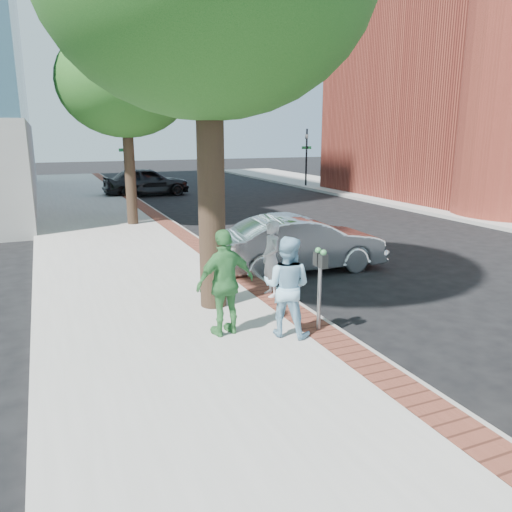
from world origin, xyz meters
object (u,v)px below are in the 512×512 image
parking_meter (320,272)px  person_gray (271,259)px  person_green (225,283)px  bg_car (146,181)px  sedan_silver (301,243)px  person_officer (287,286)px

parking_meter → person_gray: bearing=89.4°
person_green → bg_car: size_ratio=0.38×
parking_meter → sedan_silver: bearing=66.0°
bg_car → parking_meter: bearing=172.8°
person_gray → person_green: bearing=-42.9°
bg_car → person_gray: bearing=172.6°
parking_meter → person_green: 1.64m
person_officer → person_green: size_ratio=0.94×
person_green → sedan_silver: (3.38, 3.60, -0.34)m
parking_meter → sedan_silver: size_ratio=0.33×
person_officer → sedan_silver: bearing=-79.5°
parking_meter → person_green: bearing=163.3°
person_officer → bg_car: size_ratio=0.36×
person_officer → sedan_silver: size_ratio=0.39×
person_gray → sedan_silver: bearing=140.7°
sedan_silver → bg_car: (-0.56, 17.75, 0.09)m
bg_car → person_green: bearing=168.6°
person_green → bg_car: bearing=-107.7°
parking_meter → sedan_silver: 4.48m
sedan_silver → parking_meter: bearing=159.6°
person_green → person_officer: bearing=144.9°
person_gray → bg_car: (1.23, 19.77, -0.14)m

